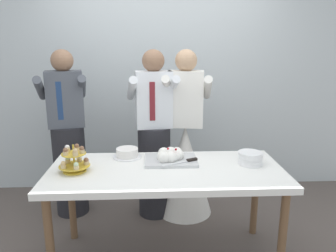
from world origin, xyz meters
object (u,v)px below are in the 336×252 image
(person_groom, at_px, (154,144))
(person_guest, at_px, (68,143))
(main_cake_tray, at_px, (171,157))
(cupcake_stand, at_px, (74,160))
(person_bride, at_px, (185,158))
(plate_stack, at_px, (250,158))
(dessert_table, at_px, (166,178))
(round_cake, at_px, (127,153))

(person_groom, relative_size, person_guest, 1.00)
(main_cake_tray, bearing_deg, person_groom, 102.54)
(cupcake_stand, relative_size, person_bride, 0.14)
(main_cake_tray, xyz_separation_m, person_bride, (0.18, 0.61, -0.24))
(main_cake_tray, height_order, plate_stack, main_cake_tray)
(cupcake_stand, distance_m, plate_stack, 1.36)
(cupcake_stand, height_order, person_groom, person_groom)
(dessert_table, xyz_separation_m, person_guest, (-0.94, 0.81, 0.05))
(round_cake, distance_m, person_guest, 0.82)
(person_groom, bearing_deg, round_cake, -116.50)
(round_cake, bearing_deg, main_cake_tray, -19.15)
(cupcake_stand, bearing_deg, round_cake, 38.70)
(dessert_table, xyz_separation_m, cupcake_stand, (-0.69, -0.02, 0.16))
(plate_stack, bearing_deg, cupcake_stand, -176.25)
(round_cake, bearing_deg, cupcake_stand, -141.30)
(dessert_table, height_order, person_bride, person_bride)
(person_bride, bearing_deg, main_cake_tray, -106.41)
(person_groom, distance_m, person_bride, 0.35)
(person_bride, distance_m, person_guest, 1.18)
(dessert_table, xyz_separation_m, person_groom, (-0.09, 0.74, 0.05))
(main_cake_tray, distance_m, round_cake, 0.38)
(dessert_table, relative_size, person_guest, 1.08)
(round_cake, bearing_deg, person_guest, 139.62)
(main_cake_tray, relative_size, person_groom, 0.25)
(plate_stack, distance_m, person_bride, 0.86)
(person_groom, bearing_deg, main_cake_tray, -77.46)
(plate_stack, bearing_deg, round_cake, 168.13)
(cupcake_stand, bearing_deg, person_groom, 51.60)
(round_cake, bearing_deg, person_groom, 63.50)
(cupcake_stand, relative_size, plate_stack, 1.16)
(person_groom, xyz_separation_m, person_bride, (0.31, 0.03, -0.16))
(round_cake, height_order, person_bride, person_bride)
(main_cake_tray, xyz_separation_m, person_guest, (-0.98, 0.66, -0.07))
(main_cake_tray, bearing_deg, round_cake, 160.85)
(cupcake_stand, height_order, person_bride, person_bride)
(round_cake, height_order, person_groom, person_groom)
(round_cake, bearing_deg, dessert_table, -41.12)
(dessert_table, height_order, person_groom, person_groom)
(cupcake_stand, bearing_deg, person_guest, 107.02)
(dessert_table, distance_m, person_guest, 1.24)
(round_cake, distance_m, person_bride, 0.76)
(person_bride, bearing_deg, dessert_table, -106.37)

